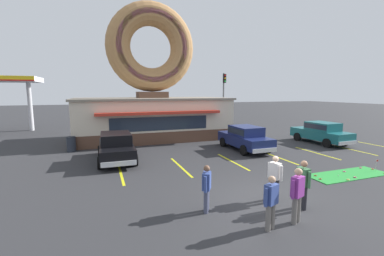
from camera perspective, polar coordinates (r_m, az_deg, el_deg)
The scene contains 29 objects.
ground_plane at distance 9.87m, azimuth 16.38°, elevation -15.18°, with size 160.00×160.00×0.00m, color #2D2D30.
donut_shop_building at distance 21.61m, azimuth -8.85°, elevation 7.66°, with size 12.30×6.75×10.96m.
putting_mat at distance 14.16m, azimuth 31.32°, elevation -8.83°, with size 4.01×1.36×0.03m, color green.
mini_donut_near_left at distance 13.79m, azimuth 32.49°, elevation -9.21°, with size 0.13×0.13×0.04m, color #D8667F.
mini_donut_mid_left at distance 15.60m, azimuth 33.38°, elevation -7.39°, with size 0.13×0.13×0.04m, color #D8667F.
mini_donut_mid_centre at distance 15.69m, azimuth 35.20°, elevation -7.45°, with size 0.13×0.13×0.04m, color #D17F47.
mini_donut_mid_right at distance 13.19m, azimuth 25.77°, elevation -9.49°, with size 0.13×0.13×0.04m, color brown.
mini_donut_far_left at distance 13.28m, azimuth 31.36°, elevation -9.76°, with size 0.13×0.13×0.04m, color #E5C666.
mini_donut_far_centre at distance 12.80m, azimuth 26.62°, elevation -10.07°, with size 0.13×0.13×0.04m, color brown.
mini_donut_far_right at distance 14.48m, azimuth 30.75°, elevation -8.30°, with size 0.13×0.13×0.04m, color #D8667F.
golf_ball at distance 13.69m, azimuth 29.77°, elevation -9.11°, with size 0.04×0.04×0.04m, color white.
putting_flag_pin at distance 15.43m, azimuth 35.82°, elevation -6.24°, with size 0.13×0.01×0.55m.
car_black at distance 14.90m, azimuth -16.51°, elevation -3.79°, with size 2.01×4.57×1.60m.
car_teal at distance 21.57m, azimuth 26.77°, elevation -0.75°, with size 2.11×4.62×1.60m.
car_navy at distance 17.43m, azimuth 11.68°, elevation -1.95°, with size 2.03×4.58×1.60m.
pedestrian_blue_sweater_man at distance 8.27m, azimuth 22.35°, elevation -13.20°, with size 0.57×0.35×1.67m.
pedestrian_hooded_kid at distance 9.65m, azimuth 17.93°, elevation -10.11°, with size 0.34×0.57×1.62m.
pedestrian_leather_jacket_man at distance 9.31m, azimuth 23.45°, elevation -11.03°, with size 0.25×0.60×1.63m.
pedestrian_clipboard_woman at distance 7.67m, azimuth 17.14°, elevation -15.16°, with size 0.56×0.36×1.56m.
pedestrian_beanie_man at distance 8.39m, azimuth 3.26°, elevation -12.85°, with size 0.41×0.52×1.54m.
trash_bin at distance 18.36m, azimuth -25.24°, elevation -3.23°, with size 0.57×0.57×0.97m.
traffic_light_pole at distance 27.56m, azimuth 7.08°, elevation 7.68°, with size 0.28×0.47×5.80m.
parking_stripe_far_left at distance 12.87m, azimuth -15.57°, elevation -9.60°, with size 0.12×3.60×0.01m, color yellow.
parking_stripe_left at distance 13.40m, azimuth -2.53°, elevation -8.61°, with size 0.12×3.60×0.01m, color yellow.
parking_stripe_mid_left at distance 14.54m, azimuth 8.94°, elevation -7.37°, with size 0.12×3.60×0.01m, color yellow.
parking_stripe_centre at distance 16.16m, azimuth 18.37°, elevation -6.13°, with size 0.12×3.60×0.01m, color yellow.
parking_stripe_mid_right at distance 18.13m, azimuth 25.88°, elevation -5.01°, with size 0.12×3.60×0.01m, color yellow.
parking_stripe_right at distance 20.36m, azimuth 31.82°, elevation -4.06°, with size 0.12×3.60×0.01m, color yellow.
parking_stripe_far_right at distance 22.77m, azimuth 36.53°, elevation -3.28°, with size 0.12×3.60×0.01m, color yellow.
Camera 1 is at (-5.47, -7.27, 3.83)m, focal length 24.00 mm.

